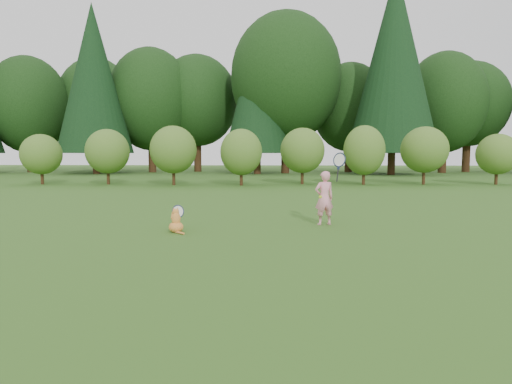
# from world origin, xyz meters

# --- Properties ---
(ground) EXTENTS (100.00, 100.00, 0.00)m
(ground) POSITION_xyz_m (0.00, 0.00, 0.00)
(ground) COLOR #274F16
(ground) RESTS_ON ground
(shrub_row) EXTENTS (28.00, 3.00, 2.80)m
(shrub_row) POSITION_xyz_m (0.00, 13.00, 1.40)
(shrub_row) COLOR #4D7424
(shrub_row) RESTS_ON ground
(woodland_backdrop) EXTENTS (48.00, 10.00, 15.00)m
(woodland_backdrop) POSITION_xyz_m (0.00, 23.00, 7.50)
(woodland_backdrop) COLOR black
(woodland_backdrop) RESTS_ON ground
(child) EXTENTS (0.64, 0.45, 1.57)m
(child) POSITION_xyz_m (1.50, 1.51, 0.55)
(child) COLOR pink
(child) RESTS_ON ground
(cat) EXTENTS (0.41, 0.67, 0.58)m
(cat) POSITION_xyz_m (-1.21, 0.56, 0.23)
(cat) COLOR orange
(cat) RESTS_ON ground
(tennis_ball) EXTENTS (0.06, 0.06, 0.06)m
(tennis_ball) POSITION_xyz_m (1.38, 1.09, 0.59)
(tennis_ball) COLOR #C7DD1A
(tennis_ball) RESTS_ON ground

